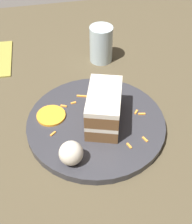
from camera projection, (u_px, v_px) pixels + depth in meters
name	position (u px, v px, depth m)	size (l,w,h in m)	color
ground_plane	(77.00, 127.00, 0.73)	(6.00, 6.00, 0.00)	#4C4742
dining_table	(76.00, 123.00, 0.72)	(1.24, 1.20, 0.03)	#4C422D
plate	(96.00, 124.00, 0.69)	(0.30, 0.30, 0.02)	#333338
cake_slice	(104.00, 108.00, 0.66)	(0.10, 0.14, 0.08)	brown
cream_dollop	(71.00, 153.00, 0.59)	(0.05, 0.04, 0.05)	silver
orange_garnish	(51.00, 116.00, 0.69)	(0.06, 0.06, 0.01)	orange
carrot_shreds_scatter	(104.00, 113.00, 0.70)	(0.22, 0.18, 0.00)	orange
drinking_glass	(101.00, 46.00, 0.85)	(0.06, 0.06, 0.10)	silver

